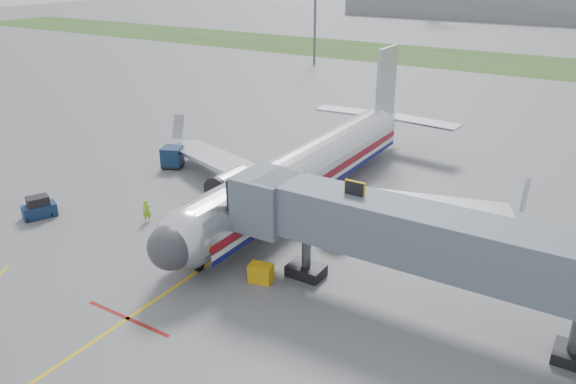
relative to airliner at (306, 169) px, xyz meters
The scene contains 14 objects.
ground 15.48m from the airliner, 90.01° to the right, with size 400.00×400.00×0.00m, color #565659.
grass_strip 74.80m from the airliner, 90.00° to the left, with size 300.00×25.00×0.01m, color #2D4C1E.
apron_markings 22.80m from the airliner, 90.01° to the right, with size 21.52×50.00×0.01m.
airliner is the anchor object (origin of this frame).
jet_bridge 16.54m from the airliner, 38.56° to the right, with size 25.30×4.00×6.90m.
light_mast_left 62.96m from the airliner, 118.72° to the left, with size 2.00×0.44×20.40m.
distant_terminal 155.08m from the airliner, 93.70° to the left, with size 120.00×14.00×8.00m, color slate.
baggage_tug 20.55m from the airliner, 138.62° to the right, with size 2.08×2.67×1.66m.
baggage_cart_a 14.46m from the airliner, behind, with size 2.06×2.06×1.76m.
baggage_cart_b 6.10m from the airliner, behind, with size 1.90×1.90×1.67m.
baggage_cart_c 14.43m from the airliner, behind, with size 2.39×2.39×1.96m.
belt_loader 4.35m from the airliner, 130.63° to the right, with size 2.03×4.93×2.35m.
ground_power_cart 13.05m from the airliner, 71.93° to the right, with size 1.56×1.19×1.12m.
ramp_worker 12.71m from the airliner, 128.83° to the right, with size 0.62×0.40×1.69m, color #8ACE18.
Camera 1 is at (20.86, -21.05, 18.16)m, focal length 35.00 mm.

